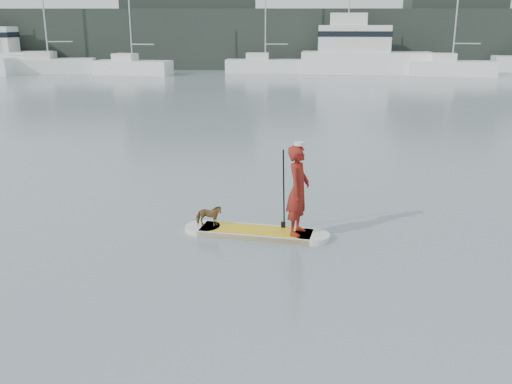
{
  "coord_description": "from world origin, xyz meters",
  "views": [
    {
      "loc": [
        -2.18,
        -9.21,
        4.53
      ],
      "look_at": [
        -2.32,
        2.73,
        1.0
      ],
      "focal_mm": 40.0,
      "sensor_mm": 36.0,
      "label": 1
    }
  ],
  "objects_px": {
    "sailboat_d": "(265,64)",
    "motor_yacht_a": "(361,51)",
    "sailboat_c": "(132,66)",
    "paddleboard": "(256,232)",
    "sailboat_b": "(48,64)",
    "sailboat_e": "(451,67)",
    "paddler": "(298,190)",
    "dog": "(209,216)"
  },
  "relations": [
    {
      "from": "sailboat_c",
      "to": "sailboat_b",
      "type": "bearing_deg",
      "value": -177.62
    },
    {
      "from": "paddleboard",
      "to": "paddler",
      "type": "bearing_deg",
      "value": 0.0
    },
    {
      "from": "paddleboard",
      "to": "motor_yacht_a",
      "type": "distance_m",
      "value": 44.67
    },
    {
      "from": "sailboat_b",
      "to": "dog",
      "type": "bearing_deg",
      "value": -74.76
    },
    {
      "from": "paddleboard",
      "to": "sailboat_c",
      "type": "height_order",
      "value": "sailboat_c"
    },
    {
      "from": "motor_yacht_a",
      "to": "sailboat_d",
      "type": "bearing_deg",
      "value": -175.02
    },
    {
      "from": "paddler",
      "to": "dog",
      "type": "distance_m",
      "value": 2.15
    },
    {
      "from": "paddler",
      "to": "sailboat_c",
      "type": "xyz_separation_m",
      "value": [
        -12.89,
        41.98,
        -0.34
      ]
    },
    {
      "from": "paddleboard",
      "to": "motor_yacht_a",
      "type": "xyz_separation_m",
      "value": [
        9.4,
        43.63,
        1.98
      ]
    },
    {
      "from": "sailboat_c",
      "to": "motor_yacht_a",
      "type": "height_order",
      "value": "sailboat_c"
    },
    {
      "from": "paddler",
      "to": "dog",
      "type": "xyz_separation_m",
      "value": [
        -1.98,
        0.42,
        -0.73
      ]
    },
    {
      "from": "dog",
      "to": "sailboat_d",
      "type": "bearing_deg",
      "value": -0.6
    },
    {
      "from": "paddler",
      "to": "sailboat_c",
      "type": "height_order",
      "value": "sailboat_c"
    },
    {
      "from": "paddleboard",
      "to": "sailboat_c",
      "type": "xyz_separation_m",
      "value": [
        -11.98,
        41.79,
        0.7
      ]
    },
    {
      "from": "paddleboard",
      "to": "paddler",
      "type": "xyz_separation_m",
      "value": [
        0.91,
        -0.19,
        1.04
      ]
    },
    {
      "from": "sailboat_b",
      "to": "sailboat_d",
      "type": "bearing_deg",
      "value": -6.76
    },
    {
      "from": "paddleboard",
      "to": "motor_yacht_a",
      "type": "height_order",
      "value": "motor_yacht_a"
    },
    {
      "from": "dog",
      "to": "paddler",
      "type": "bearing_deg",
      "value": -100.88
    },
    {
      "from": "sailboat_c",
      "to": "motor_yacht_a",
      "type": "distance_m",
      "value": 21.5
    },
    {
      "from": "paddleboard",
      "to": "dog",
      "type": "distance_m",
      "value": 1.14
    },
    {
      "from": "paddler",
      "to": "sailboat_c",
      "type": "relative_size",
      "value": 0.19
    },
    {
      "from": "paddler",
      "to": "sailboat_c",
      "type": "distance_m",
      "value": 43.92
    },
    {
      "from": "dog",
      "to": "sailboat_c",
      "type": "relative_size",
      "value": 0.06
    },
    {
      "from": "paddler",
      "to": "sailboat_c",
      "type": "bearing_deg",
      "value": 35.8
    },
    {
      "from": "sailboat_b",
      "to": "sailboat_c",
      "type": "xyz_separation_m",
      "value": [
        8.28,
        -1.36,
        -0.11
      ]
    },
    {
      "from": "motor_yacht_a",
      "to": "paddler",
      "type": "bearing_deg",
      "value": -94.3
    },
    {
      "from": "paddleboard",
      "to": "sailboat_e",
      "type": "xyz_separation_m",
      "value": [
        17.18,
        40.92,
        0.73
      ]
    },
    {
      "from": "dog",
      "to": "sailboat_b",
      "type": "bearing_deg",
      "value": 25.31
    },
    {
      "from": "sailboat_b",
      "to": "sailboat_c",
      "type": "relative_size",
      "value": 1.22
    },
    {
      "from": "sailboat_c",
      "to": "paddler",
      "type": "bearing_deg",
      "value": -61.26
    },
    {
      "from": "sailboat_d",
      "to": "motor_yacht_a",
      "type": "distance_m",
      "value": 9.19
    },
    {
      "from": "sailboat_c",
      "to": "sailboat_d",
      "type": "distance_m",
      "value": 12.47
    },
    {
      "from": "sailboat_b",
      "to": "sailboat_c",
      "type": "bearing_deg",
      "value": -18.15
    },
    {
      "from": "dog",
      "to": "sailboat_b",
      "type": "relative_size",
      "value": 0.05
    },
    {
      "from": "sailboat_d",
      "to": "sailboat_e",
      "type": "bearing_deg",
      "value": -7.06
    },
    {
      "from": "sailboat_d",
      "to": "sailboat_e",
      "type": "distance_m",
      "value": 17.13
    },
    {
      "from": "sailboat_b",
      "to": "motor_yacht_a",
      "type": "relative_size",
      "value": 1.0
    },
    {
      "from": "paddler",
      "to": "motor_yacht_a",
      "type": "distance_m",
      "value": 44.65
    },
    {
      "from": "sailboat_c",
      "to": "sailboat_d",
      "type": "height_order",
      "value": "sailboat_d"
    },
    {
      "from": "paddleboard",
      "to": "sailboat_c",
      "type": "relative_size",
      "value": 0.32
    },
    {
      "from": "sailboat_b",
      "to": "sailboat_d",
      "type": "distance_m",
      "value": 20.58
    },
    {
      "from": "sailboat_e",
      "to": "motor_yacht_a",
      "type": "height_order",
      "value": "sailboat_e"
    }
  ]
}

